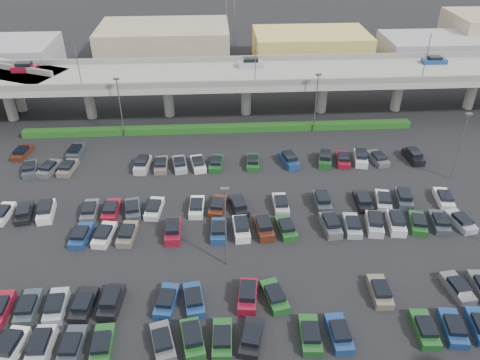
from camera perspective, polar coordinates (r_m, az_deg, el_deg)
name	(u,v)px	position (r m, az deg, el deg)	size (l,w,h in m)	color
ground	(224,221)	(59.51, -1.93, -4.97)	(280.00, 280.00, 0.00)	black
overpass	(217,78)	(84.39, -2.88, 12.33)	(150.00, 13.00, 15.80)	gray
hedge	(220,128)	(80.49, -2.49, 6.30)	(66.00, 1.60, 1.10)	#134012
parked_cars	(224,234)	(56.42, -1.99, -6.65)	(63.03, 41.66, 1.67)	#471E13
light_poles	(189,172)	(57.69, -6.21, 1.03)	(66.90, 48.38, 10.30)	#545359
distant_buildings	(268,45)	(114.42, 3.49, 16.15)	(138.00, 24.00, 9.00)	gray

